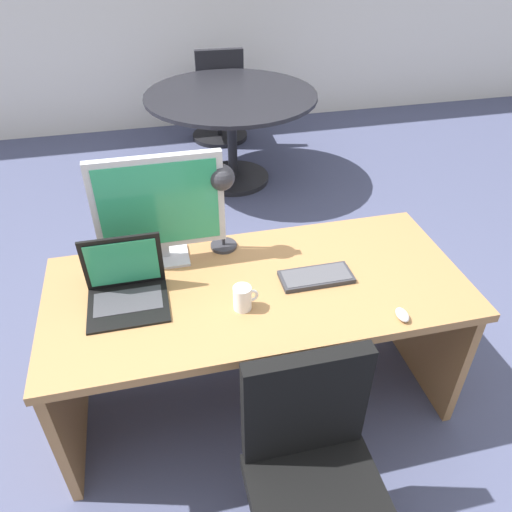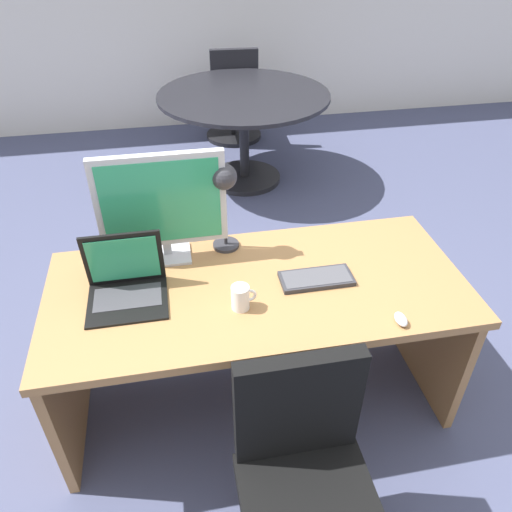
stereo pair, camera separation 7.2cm
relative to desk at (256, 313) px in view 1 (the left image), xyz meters
name	(u,v)px [view 1 (the left image)]	position (x,y,z in m)	size (l,w,h in m)	color
ground	(211,235)	(0.00, 1.45, -0.53)	(12.00, 12.00, 0.00)	#474C6B
desk	(256,313)	(0.00, 0.00, 0.00)	(1.74, 0.78, 0.73)	#9E7042
monitor	(159,206)	(-0.36, 0.22, 0.48)	(0.54, 0.16, 0.49)	#B7BABF
laptop	(125,280)	(-0.53, 0.01, 0.28)	(0.31, 0.27, 0.26)	black
keyboard	(316,277)	(0.25, -0.07, 0.21)	(0.30, 0.13, 0.02)	#2D2D33
mouse	(402,315)	(0.49, -0.37, 0.22)	(0.04, 0.08, 0.03)	silver
desk_lamp	(222,189)	(-0.09, 0.23, 0.52)	(0.12, 0.15, 0.43)	#2D2D33
coffee_mug	(243,298)	(-0.09, -0.17, 0.26)	(0.10, 0.07, 0.10)	white
office_chair	(314,494)	(0.03, -0.76, -0.18)	(0.56, 0.56, 0.88)	black
meeting_table	(231,116)	(0.33, 2.27, 0.05)	(1.38, 1.38, 0.76)	black
meeting_chair_near	(219,103)	(0.37, 3.16, -0.15)	(0.56, 0.56, 0.92)	black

